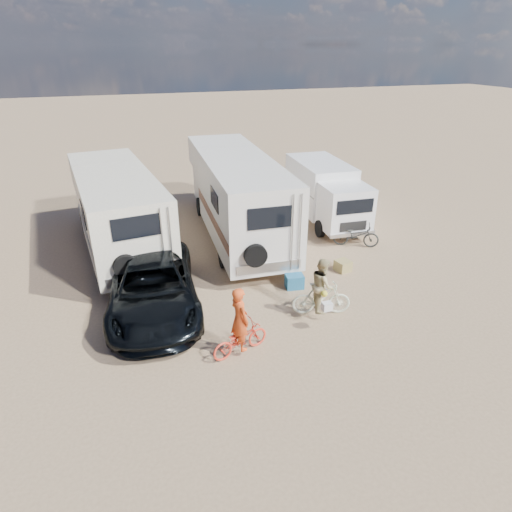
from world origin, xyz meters
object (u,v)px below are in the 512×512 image
object	(u,v)px
box_truck	(326,194)
cooler	(294,281)
rv_left	(118,213)
rv_main	(237,197)
bike_man	(240,339)
crate	(343,266)
rider_woman	(322,290)
bike_parked	(356,235)
rider_man	(240,324)
bike_woman	(321,299)
dark_suv	(153,287)

from	to	relation	value
box_truck	cooler	size ratio (longest dim) A/B	9.61
cooler	rv_left	bearing A→B (deg)	143.63
rv_main	bike_man	xyz separation A→B (m)	(-2.19, -7.83, -1.28)
bike_man	crate	bearing A→B (deg)	-72.03
rv_main	rider_woman	xyz separation A→B (m)	(0.71, -6.79, -0.87)
rider_woman	bike_parked	size ratio (longest dim) A/B	0.92
rider_man	rider_woman	distance (m)	3.09
rv_left	box_truck	bearing A→B (deg)	-4.72
bike_man	rider_woman	size ratio (longest dim) A/B	0.98
rv_left	rider_man	distance (m)	8.35
rv_main	rider_man	size ratio (longest dim) A/B	5.20
rider_woman	box_truck	bearing A→B (deg)	-11.04
bike_parked	crate	xyz separation A→B (m)	(-1.55, -1.79, -0.29)
rv_left	crate	distance (m)	8.96
cooler	crate	world-z (taller)	cooler
crate	rv_left	bearing A→B (deg)	149.32
rv_main	cooler	size ratio (longest dim) A/B	15.86
bike_woman	cooler	bearing A→B (deg)	21.00
bike_woman	rider_man	distance (m)	3.11
rv_main	bike_woman	size ratio (longest dim) A/B	5.29
bike_woman	rider_woman	world-z (taller)	rider_woman
bike_man	bike_parked	xyz separation A→B (m)	(6.51, 5.16, 0.05)
bike_woman	crate	world-z (taller)	bike_woman
bike_man	bike_parked	distance (m)	8.31
bike_parked	cooler	xyz separation A→B (m)	(-3.75, -2.38, -0.25)
rider_man	rider_woman	world-z (taller)	rider_man
dark_suv	bike_parked	distance (m)	8.74
bike_man	crate	size ratio (longest dim) A/B	3.33
rider_man	crate	xyz separation A→B (m)	(4.96, 3.37, -0.71)
rv_main	rider_man	bearing A→B (deg)	-102.50
rv_main	dark_suv	bearing A→B (deg)	-127.13
box_truck	bike_man	distance (m)	10.54
rv_main	crate	size ratio (longest dim) A/B	18.98
bike_man	rider_woman	xyz separation A→B (m)	(2.91, 1.04, 0.41)
dark_suv	rider_man	xyz separation A→B (m)	(1.94, -2.95, 0.11)
bike_man	bike_parked	size ratio (longest dim) A/B	0.90
rv_main	bike_parked	size ratio (longest dim) A/B	5.13
bike_woman	cooler	world-z (taller)	bike_woman
rider_woman	cooler	size ratio (longest dim) A/B	2.84
bike_woman	rider_woman	size ratio (longest dim) A/B	1.06
bike_parked	box_truck	bearing A→B (deg)	26.52
rv_main	crate	bearing A→B (deg)	-55.08
box_truck	cooler	bearing A→B (deg)	-121.63
rv_main	crate	world-z (taller)	rv_main
rider_man	cooler	world-z (taller)	rider_man
rv_main	box_truck	bearing A→B (deg)	7.61
bike_woman	rv_main	bearing A→B (deg)	22.29
rider_man	rider_woman	size ratio (longest dim) A/B	1.07
bike_man	bike_woman	distance (m)	3.09
rv_main	crate	distance (m)	5.46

